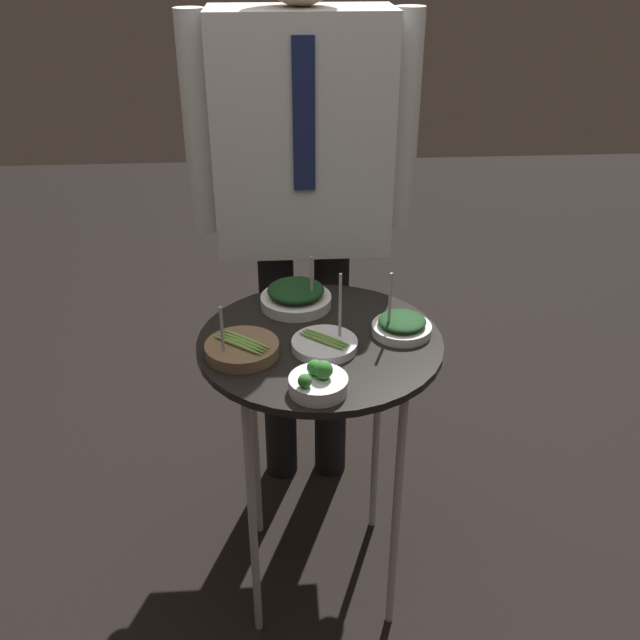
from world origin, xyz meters
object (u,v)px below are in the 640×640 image
Objects in this scene: bowl_asparagus_front_right at (325,344)px; waiter_figure at (302,164)px; bowl_spinach_mid_left at (296,296)px; serving_cart at (320,366)px; bowl_asparagus_back_left at (242,349)px; bowl_spinach_back_right at (402,326)px; bowl_broccoli_front_center at (318,382)px.

waiter_figure is at bearing 92.98° from bowl_asparagus_front_right.
waiter_figure is at bearing 83.43° from bowl_spinach_mid_left.
serving_cart is 0.21m from bowl_asparagus_back_left.
bowl_spinach_mid_left is at bearing 59.96° from bowl_asparagus_back_left.
bowl_spinach_mid_left reaches higher than bowl_asparagus_back_left.
bowl_spinach_back_right is 0.54m from waiter_figure.
bowl_asparagus_front_right is 0.55m from waiter_figure.
waiter_figure reaches higher than serving_cart.
waiter_figure reaches higher than bowl_spinach_back_right.
bowl_spinach_back_right is at bearing -32.30° from bowl_spinach_mid_left.
bowl_asparagus_back_left is at bearing -107.86° from waiter_figure.
bowl_spinach_mid_left is 1.09× the size of bowl_spinach_back_right.
serving_cart is at bearing 85.11° from bowl_broccoli_front_center.
bowl_broccoli_front_center reaches higher than serving_cart.
bowl_asparagus_front_right reaches higher than bowl_spinach_mid_left.
bowl_spinach_mid_left is at bearing 94.72° from bowl_broccoli_front_center.
waiter_figure is at bearing 92.24° from serving_cart.
serving_cart is at bearing -87.76° from waiter_figure.
serving_cart is 0.23m from bowl_broccoli_front_center.
bowl_asparagus_front_right is at bearing -162.76° from bowl_spinach_back_right.
bowl_broccoli_front_center is at bearing -90.06° from waiter_figure.
bowl_spinach_back_right is (0.24, -0.15, -0.01)m from bowl_spinach_mid_left.
waiter_figure is (0.16, 0.50, 0.27)m from bowl_asparagus_back_left.
bowl_spinach_back_right is (0.19, 0.01, 0.09)m from serving_cart.
bowl_broccoli_front_center is 0.22m from bowl_asparagus_back_left.
serving_cart is 4.32× the size of bowl_spinach_mid_left.
waiter_figure is (-0.21, 0.43, 0.26)m from bowl_spinach_back_right.
bowl_spinach_back_right is at bearing 4.28° from serving_cart.
bowl_broccoli_front_center is 0.31m from bowl_spinach_back_right.
bowl_asparagus_back_left is at bearing -162.52° from serving_cart.
serving_cart is at bearing 17.48° from bowl_asparagus_back_left.
bowl_spinach_back_right reaches higher than serving_cart.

